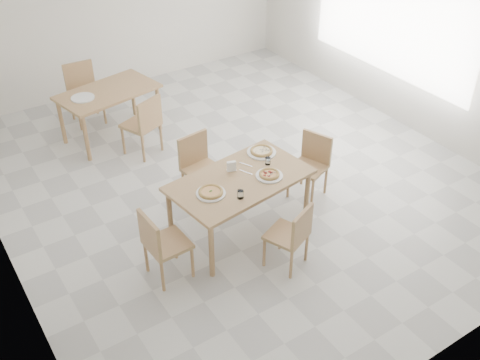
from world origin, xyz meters
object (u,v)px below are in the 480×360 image
chair_east (312,161)px  plate_mushroom (261,152)px  chair_back_n (83,88)px  chair_south (293,233)px  tumbler_b (268,161)px  chair_west (160,242)px  plate_pepperoni (269,176)px  main_table (240,184)px  tumbler_a (240,194)px  plate_margherita (211,193)px  plate_empty (83,98)px  chair_north (199,163)px  second_table (108,96)px  pizza_mushroom (262,151)px  napkin_holder (231,167)px  pizza_pepperoni (269,174)px  pizza_margherita (211,192)px  chair_back_s (145,122)px

chair_east → plate_mushroom: 0.74m
plate_mushroom → chair_back_n: (-1.03, 3.31, -0.23)m
chair_south → tumbler_b: bearing=-130.9°
chair_west → plate_pepperoni: chair_west is taller
main_table → tumbler_a: tumbler_a is taller
plate_margherita → plate_empty: bearing=96.8°
chair_north → second_table: size_ratio=0.57×
plate_mushroom → pizza_mushroom: (0.00, 0.00, 0.02)m
second_table → chair_back_n: size_ratio=1.66×
plate_margherita → plate_empty: size_ratio=0.98×
main_table → chair_west: 1.15m
pizza_mushroom → tumbler_b: bearing=-108.4°
pizza_mushroom → second_table: size_ratio=0.19×
chair_south → plate_margherita: chair_south is taller
chair_west → chair_east: (2.29, 0.35, -0.01)m
plate_mushroom → second_table: (-0.90, 2.59, -0.10)m
napkin_holder → pizza_pepperoni: bearing=-30.2°
plate_margherita → chair_back_n: 3.70m
plate_mushroom → pizza_margherita: 1.01m
chair_west → plate_empty: bearing=-8.6°
tumbler_b → napkin_holder: napkin_holder is taller
plate_margherita → napkin_holder: size_ratio=2.54×
napkin_holder → plate_mushroom: bearing=31.2°
chair_north → napkin_holder: (0.06, -0.67, 0.30)m
tumbler_b → plate_pepperoni: bearing=-121.4°
pizza_margherita → pizza_mushroom: same height
main_table → chair_east: size_ratio=2.04×
chair_north → chair_back_s: bearing=87.4°
pizza_pepperoni → plate_empty: bearing=109.6°
plate_margherita → pizza_mushroom: size_ratio=1.09×
tumbler_b → plate_empty: size_ratio=0.26×
main_table → plate_margherita: size_ratio=5.23×
plate_margherita → pizza_mushroom: pizza_mushroom is taller
plate_margherita → pizza_pepperoni: size_ratio=1.08×
plate_mushroom → tumbler_a: (-0.70, -0.61, 0.04)m
chair_north → tumbler_a: 1.19m
plate_margherita → pizza_margherita: (0.00, 0.00, 0.02)m
plate_pepperoni → pizza_mushroom: bearing=65.1°
chair_south → pizza_margherita: 0.98m
chair_south → pizza_pepperoni: 0.76m
tumbler_b → chair_back_s: size_ratio=0.10×
tumbler_b → second_table: size_ratio=0.06×
chair_south → napkin_holder: napkin_holder is taller
chair_south → pizza_pepperoni: pizza_pepperoni is taller
chair_east → plate_margherita: (-1.60, -0.22, 0.28)m
chair_east → pizza_mushroom: size_ratio=2.79×
tumbler_b → plate_margherita: bearing=-170.6°
chair_east → pizza_mushroom: bearing=-124.3°
chair_north → chair_east: 1.42m
chair_east → chair_back_s: bearing=-167.2°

